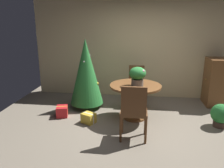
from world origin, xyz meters
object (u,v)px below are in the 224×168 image
Objects in this scene: flower_vase at (138,75)px; holiday_tree at (86,72)px; gift_box_red at (62,111)px; potted_plant at (221,115)px; wooden_chair_far at (136,83)px; gift_box_gold at (89,118)px; wooden_cabinet at (216,82)px; wooden_chair_near at (134,110)px; round_dining_table at (135,95)px.

flower_vase is 1.34m from holiday_tree.
potted_plant reaches higher than gift_box_red.
wooden_chair_far reaches higher than gift_box_gold.
wooden_chair_far is at bearing -174.68° from wooden_cabinet.
gift_box_red is at bearing -125.43° from holiday_tree.
wooden_cabinet is (1.97, 0.18, 0.04)m from wooden_chair_far.
flower_vase reaches higher than potted_plant.
wooden_cabinet reaches higher than wooden_chair_far.
wooden_chair_near reaches higher than gift_box_red.
wooden_chair_far is 2.06m from potted_plant.
gift_box_red is at bearing -176.59° from round_dining_table.
wooden_cabinet reaches higher than flower_vase.
holiday_tree is 3.04m from potted_plant.
wooden_chair_far is at bearing 147.10° from potted_plant.
holiday_tree reaches higher than flower_vase.
round_dining_table is at bearing -150.95° from wooden_cabinet.
holiday_tree is at bearing -169.39° from wooden_cabinet.
wooden_chair_near is 1.21m from gift_box_gold.
potted_plant is at bearing 3.60° from gift_box_gold.
gift_box_gold is at bearing -158.98° from round_dining_table.
wooden_chair_near is at bearing -90.00° from wooden_chair_far.
round_dining_table is 2.29× the size of potted_plant.
potted_plant is (1.71, -0.20, -0.29)m from round_dining_table.
potted_plant is at bearing -4.78° from flower_vase.
holiday_tree reaches higher than gift_box_red.
holiday_tree is (-1.18, 1.45, 0.31)m from wooden_chair_near.
flower_vase is at bearing -149.21° from wooden_cabinet.
round_dining_table is at bearing -90.00° from wooden_chair_far.
round_dining_table is at bearing -23.04° from holiday_tree.
flower_vase is 1.06m from wooden_chair_far.
potted_plant is (1.71, 0.75, -0.33)m from wooden_chair_near.
wooden_cabinet is 2.48× the size of potted_plant.
flower_vase is 2.28m from wooden_cabinet.
holiday_tree is (-1.18, 0.50, 0.35)m from round_dining_table.
wooden_chair_far is 0.58× the size of holiday_tree.
wooden_cabinet reaches higher than potted_plant.
flower_vase is 0.84× the size of potted_plant.
flower_vase is at bearing -24.61° from holiday_tree.
gift_box_gold is (-0.98, -0.31, -0.87)m from flower_vase.
round_dining_table is 0.65× the size of holiday_tree.
round_dining_table reaches higher than gift_box_red.
potted_plant is (1.71, -1.10, -0.30)m from wooden_chair_far.
gift_box_gold is 0.28× the size of wooden_cabinet.
potted_plant is (3.31, -0.10, 0.14)m from gift_box_red.
holiday_tree is 5.09× the size of gift_box_gold.
flower_vase is (0.04, -0.06, 0.44)m from round_dining_table.
potted_plant reaches higher than gift_box_gold.
wooden_cabinet reaches higher than gift_box_gold.
gift_box_red is 0.74× the size of potted_plant.
flower_vase reaches higher than wooden_chair_far.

